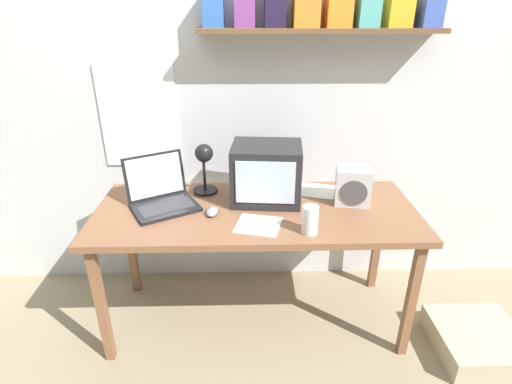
{
  "coord_description": "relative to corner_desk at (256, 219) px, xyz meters",
  "views": [
    {
      "loc": [
        -0.05,
        -1.87,
        1.73
      ],
      "look_at": [
        0.0,
        0.0,
        0.84
      ],
      "focal_mm": 28.0,
      "sensor_mm": 36.0,
      "label": 1
    }
  ],
  "objects": [
    {
      "name": "space_heater",
      "position": [
        0.52,
        0.06,
        0.16
      ],
      "size": [
        0.21,
        0.16,
        0.2
      ],
      "rotation": [
        0.0,
        0.0,
        -0.17
      ],
      "color": "silver",
      "rests_on": "corner_desk"
    },
    {
      "name": "printed_handout",
      "position": [
        0.01,
        -0.17,
        0.06
      ],
      "size": [
        0.25,
        0.24,
        0.0
      ],
      "rotation": [
        0.0,
        0.0,
        -0.24
      ],
      "color": "white",
      "rests_on": "corner_desk"
    },
    {
      "name": "back_wall",
      "position": [
        0.01,
        0.48,
        0.63
      ],
      "size": [
        5.6,
        0.24,
        2.6
      ],
      "color": "silver",
      "rests_on": "ground_plane"
    },
    {
      "name": "computer_mouse",
      "position": [
        -0.23,
        -0.05,
        0.08
      ],
      "size": [
        0.07,
        0.11,
        0.03
      ],
      "rotation": [
        0.0,
        0.0,
        -0.09
      ],
      "color": "gray",
      "rests_on": "corner_desk"
    },
    {
      "name": "corner_desk",
      "position": [
        0.0,
        0.0,
        0.0
      ],
      "size": [
        1.7,
        0.7,
        0.74
      ],
      "color": "brown",
      "rests_on": "ground_plane"
    },
    {
      "name": "floor_cushion",
      "position": [
        1.2,
        -0.28,
        -0.61
      ],
      "size": [
        0.45,
        0.45,
        0.13
      ],
      "color": "#BDB190",
      "rests_on": "ground_plane"
    },
    {
      "name": "laptop",
      "position": [
        -0.51,
        0.07,
        0.13
      ],
      "size": [
        0.43,
        0.41,
        0.26
      ],
      "rotation": [
        0.0,
        0.0,
        0.5
      ],
      "color": "black",
      "rests_on": "corner_desk"
    },
    {
      "name": "desk_lamp",
      "position": [
        -0.28,
        0.18,
        0.26
      ],
      "size": [
        0.14,
        0.18,
        0.31
      ],
      "rotation": [
        0.0,
        0.0,
        0.19
      ],
      "color": "black",
      "rests_on": "corner_desk"
    },
    {
      "name": "crt_monitor",
      "position": [
        0.06,
        0.12,
        0.22
      ],
      "size": [
        0.39,
        0.33,
        0.32
      ],
      "rotation": [
        0.0,
        0.0,
        -0.09
      ],
      "color": "#232326",
      "rests_on": "corner_desk"
    },
    {
      "name": "open_notebook",
      "position": [
        0.36,
        0.22,
        0.06
      ],
      "size": [
        0.26,
        0.25,
        0.0
      ],
      "rotation": [
        0.0,
        0.0,
        -0.28
      ],
      "color": "white",
      "rests_on": "corner_desk"
    },
    {
      "name": "ground_plane",
      "position": [
        0.0,
        0.0,
        -0.68
      ],
      "size": [
        12.0,
        12.0,
        0.0
      ],
      "primitive_type": "plane",
      "color": "gray"
    },
    {
      "name": "juice_glass",
      "position": [
        0.25,
        -0.25,
        0.12
      ],
      "size": [
        0.08,
        0.08,
        0.14
      ],
      "color": "white",
      "rests_on": "corner_desk"
    }
  ]
}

